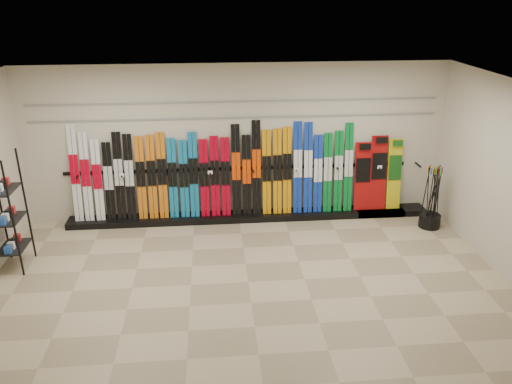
{
  "coord_description": "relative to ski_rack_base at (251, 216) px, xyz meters",
  "views": [
    {
      "loc": [
        -0.49,
        -6.63,
        4.25
      ],
      "look_at": [
        0.21,
        1.0,
        1.1
      ],
      "focal_mm": 35.0,
      "sensor_mm": 36.0,
      "label": 1
    }
  ],
  "objects": [
    {
      "name": "ski_poles",
      "position": [
        3.38,
        -0.66,
        0.55
      ],
      "size": [
        0.33,
        0.29,
        1.18
      ],
      "color": "black",
      "rests_on": "pole_bin"
    },
    {
      "name": "ceiling",
      "position": [
        -0.22,
        -2.28,
        2.94
      ],
      "size": [
        8.0,
        8.0,
        0.0
      ],
      "primitive_type": "plane",
      "rotation": [
        3.14,
        0.0,
        0.0
      ],
      "color": "silver",
      "rests_on": "back_wall"
    },
    {
      "name": "slatwall_rail_0",
      "position": [
        -0.22,
        0.2,
        1.94
      ],
      "size": [
        7.6,
        0.02,
        0.03
      ],
      "primitive_type": "cube",
      "color": "gray",
      "rests_on": "back_wall"
    },
    {
      "name": "back_wall",
      "position": [
        -0.22,
        0.22,
        1.44
      ],
      "size": [
        8.0,
        0.0,
        8.0
      ],
      "primitive_type": "plane",
      "rotation": [
        1.57,
        0.0,
        0.0
      ],
      "color": "beige",
      "rests_on": "floor"
    },
    {
      "name": "ski_rack_base",
      "position": [
        0.0,
        0.0,
        0.0
      ],
      "size": [
        8.0,
        0.4,
        0.12
      ],
      "primitive_type": "cube",
      "color": "black",
      "rests_on": "floor"
    },
    {
      "name": "slatwall_rail_1",
      "position": [
        -0.22,
        0.2,
        2.24
      ],
      "size": [
        7.6,
        0.02,
        0.03
      ],
      "primitive_type": "cube",
      "color": "gray",
      "rests_on": "back_wall"
    },
    {
      "name": "pole_bin",
      "position": [
        3.38,
        -0.65,
        0.07
      ],
      "size": [
        0.4,
        0.4,
        0.25
      ],
      "primitive_type": "cylinder",
      "color": "black",
      "rests_on": "floor"
    },
    {
      "name": "snowboards",
      "position": [
        2.54,
        0.07,
        0.77
      ],
      "size": [
        0.94,
        0.23,
        1.47
      ],
      "color": "#990C0C",
      "rests_on": "ski_rack_base"
    },
    {
      "name": "right_wall",
      "position": [
        3.78,
        -2.28,
        1.44
      ],
      "size": [
        0.0,
        5.0,
        5.0
      ],
      "primitive_type": "plane",
      "rotation": [
        1.57,
        0.0,
        -1.57
      ],
      "color": "beige",
      "rests_on": "floor"
    },
    {
      "name": "floor",
      "position": [
        -0.22,
        -2.28,
        -0.06
      ],
      "size": [
        8.0,
        8.0,
        0.0
      ],
      "primitive_type": "plane",
      "color": "gray",
      "rests_on": "ground"
    },
    {
      "name": "skis",
      "position": [
        -0.66,
        0.07,
        0.88
      ],
      "size": [
        5.37,
        0.28,
        1.83
      ],
      "color": "silver",
      "rests_on": "ski_rack_base"
    },
    {
      "name": "accessory_rack",
      "position": [
        -3.97,
        -1.44,
        0.9
      ],
      "size": [
        0.4,
        0.6,
        1.92
      ],
      "primitive_type": "cube",
      "color": "black",
      "rests_on": "floor"
    }
  ]
}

